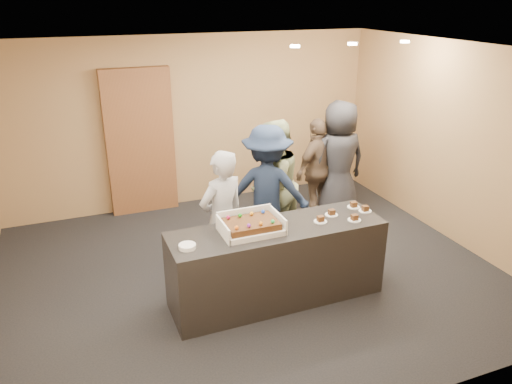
{
  "coord_description": "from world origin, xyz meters",
  "views": [
    {
      "loc": [
        -1.92,
        -5.11,
        3.28
      ],
      "look_at": [
        0.1,
        0.0,
        1.07
      ],
      "focal_mm": 35.0,
      "sensor_mm": 36.0,
      "label": 1
    }
  ],
  "objects_px": {
    "person_server_grey": "(222,219)",
    "person_sage_man": "(273,185)",
    "sheet_cake": "(251,224)",
    "person_dark_suit": "(339,161)",
    "plate_stack": "(187,246)",
    "storage_cabinet": "(140,142)",
    "cake_box": "(250,227)",
    "person_brown_extra": "(317,169)",
    "person_navy_man": "(267,191)",
    "serving_counter": "(277,264)"
  },
  "relations": [
    {
      "from": "person_sage_man",
      "to": "person_navy_man",
      "type": "bearing_deg",
      "value": 12.1
    },
    {
      "from": "storage_cabinet",
      "to": "person_dark_suit",
      "type": "bearing_deg",
      "value": -26.37
    },
    {
      "from": "cake_box",
      "to": "person_sage_man",
      "type": "height_order",
      "value": "person_sage_man"
    },
    {
      "from": "sheet_cake",
      "to": "person_dark_suit",
      "type": "height_order",
      "value": "person_dark_suit"
    },
    {
      "from": "person_server_grey",
      "to": "plate_stack",
      "type": "bearing_deg",
      "value": 29.22
    },
    {
      "from": "plate_stack",
      "to": "person_server_grey",
      "type": "bearing_deg",
      "value": 48.76
    },
    {
      "from": "cake_box",
      "to": "person_navy_man",
      "type": "xyz_separation_m",
      "value": [
        0.63,
        1.05,
        -0.07
      ]
    },
    {
      "from": "storage_cabinet",
      "to": "cake_box",
      "type": "bearing_deg",
      "value": -78.01
    },
    {
      "from": "serving_counter",
      "to": "person_navy_man",
      "type": "distance_m",
      "value": 1.2
    },
    {
      "from": "person_sage_man",
      "to": "person_navy_man",
      "type": "xyz_separation_m",
      "value": [
        -0.15,
        -0.16,
        -0.01
      ]
    },
    {
      "from": "serving_counter",
      "to": "person_sage_man",
      "type": "distance_m",
      "value": 1.39
    },
    {
      "from": "person_dark_suit",
      "to": "person_sage_man",
      "type": "bearing_deg",
      "value": 18.52
    },
    {
      "from": "storage_cabinet",
      "to": "cake_box",
      "type": "height_order",
      "value": "storage_cabinet"
    },
    {
      "from": "serving_counter",
      "to": "plate_stack",
      "type": "distance_m",
      "value": 1.14
    },
    {
      "from": "person_navy_man",
      "to": "person_sage_man",
      "type": "bearing_deg",
      "value": -108.51
    },
    {
      "from": "sheet_cake",
      "to": "storage_cabinet",
      "type": "bearing_deg",
      "value": 101.89
    },
    {
      "from": "cake_box",
      "to": "person_dark_suit",
      "type": "height_order",
      "value": "person_dark_suit"
    },
    {
      "from": "person_server_grey",
      "to": "person_brown_extra",
      "type": "xyz_separation_m",
      "value": [
        1.91,
        1.26,
        -0.05
      ]
    },
    {
      "from": "storage_cabinet",
      "to": "person_sage_man",
      "type": "xyz_separation_m",
      "value": [
        1.43,
        -1.84,
        -0.25
      ]
    },
    {
      "from": "cake_box",
      "to": "person_dark_suit",
      "type": "distance_m",
      "value": 2.68
    },
    {
      "from": "person_brown_extra",
      "to": "person_dark_suit",
      "type": "relative_size",
      "value": 0.86
    },
    {
      "from": "person_server_grey",
      "to": "person_dark_suit",
      "type": "bearing_deg",
      "value": -171.9
    },
    {
      "from": "person_server_grey",
      "to": "person_sage_man",
      "type": "height_order",
      "value": "person_sage_man"
    },
    {
      "from": "cake_box",
      "to": "plate_stack",
      "type": "distance_m",
      "value": 0.74
    },
    {
      "from": "person_server_grey",
      "to": "person_navy_man",
      "type": "bearing_deg",
      "value": -165.87
    },
    {
      "from": "plate_stack",
      "to": "person_dark_suit",
      "type": "height_order",
      "value": "person_dark_suit"
    },
    {
      "from": "sheet_cake",
      "to": "person_dark_suit",
      "type": "bearing_deg",
      "value": 39.62
    },
    {
      "from": "serving_counter",
      "to": "person_dark_suit",
      "type": "height_order",
      "value": "person_dark_suit"
    },
    {
      "from": "person_server_grey",
      "to": "storage_cabinet",
      "type": "bearing_deg",
      "value": -98.26
    },
    {
      "from": "storage_cabinet",
      "to": "person_navy_man",
      "type": "xyz_separation_m",
      "value": [
        1.28,
        -1.99,
        -0.25
      ]
    },
    {
      "from": "storage_cabinet",
      "to": "person_server_grey",
      "type": "distance_m",
      "value": 2.58
    },
    {
      "from": "person_sage_man",
      "to": "person_brown_extra",
      "type": "height_order",
      "value": "person_sage_man"
    },
    {
      "from": "person_sage_man",
      "to": "person_navy_man",
      "type": "distance_m",
      "value": 0.22
    },
    {
      "from": "serving_counter",
      "to": "person_dark_suit",
      "type": "distance_m",
      "value": 2.51
    },
    {
      "from": "plate_stack",
      "to": "person_navy_man",
      "type": "relative_size",
      "value": 0.1
    },
    {
      "from": "person_navy_man",
      "to": "serving_counter",
      "type": "bearing_deg",
      "value": 99.31
    },
    {
      "from": "plate_stack",
      "to": "serving_counter",
      "type": "bearing_deg",
      "value": 5.8
    },
    {
      "from": "plate_stack",
      "to": "person_dark_suit",
      "type": "distance_m",
      "value": 3.34
    },
    {
      "from": "storage_cabinet",
      "to": "person_sage_man",
      "type": "distance_m",
      "value": 2.34
    },
    {
      "from": "person_sage_man",
      "to": "serving_counter",
      "type": "bearing_deg",
      "value": 35.47
    },
    {
      "from": "cake_box",
      "to": "person_sage_man",
      "type": "xyz_separation_m",
      "value": [
        0.79,
        1.21,
        -0.06
      ]
    },
    {
      "from": "person_navy_man",
      "to": "person_dark_suit",
      "type": "relative_size",
      "value": 0.96
    },
    {
      "from": "cake_box",
      "to": "person_dark_suit",
      "type": "bearing_deg",
      "value": 39.23
    },
    {
      "from": "sheet_cake",
      "to": "person_dark_suit",
      "type": "relative_size",
      "value": 0.3
    },
    {
      "from": "person_brown_extra",
      "to": "plate_stack",
      "type": "bearing_deg",
      "value": 13.29
    },
    {
      "from": "sheet_cake",
      "to": "person_server_grey",
      "type": "height_order",
      "value": "person_server_grey"
    },
    {
      "from": "plate_stack",
      "to": "person_server_grey",
      "type": "relative_size",
      "value": 0.1
    },
    {
      "from": "serving_counter",
      "to": "person_sage_man",
      "type": "bearing_deg",
      "value": 68.19
    },
    {
      "from": "storage_cabinet",
      "to": "plate_stack",
      "type": "xyz_separation_m",
      "value": [
        -0.08,
        -3.17,
        -0.21
      ]
    },
    {
      "from": "person_server_grey",
      "to": "person_brown_extra",
      "type": "relative_size",
      "value": 1.06
    }
  ]
}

